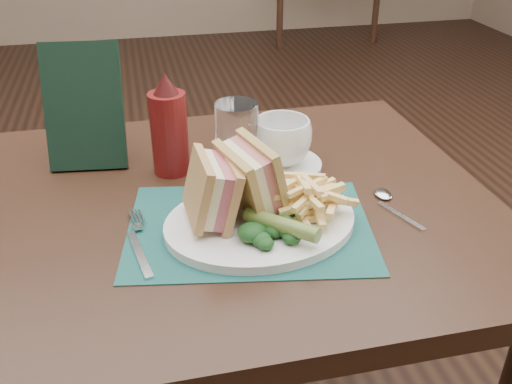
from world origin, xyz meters
TOP-DOWN VIEW (x-y plane):
  - floor at (0.00, 0.00)m, footprint 7.00×7.00m
  - wall_back at (0.00, 3.50)m, footprint 6.00×0.00m
  - table_main at (0.00, -0.50)m, footprint 0.90×0.75m
  - placemat at (0.02, -0.60)m, footprint 0.42×0.33m
  - plate at (0.04, -0.60)m, footprint 0.33×0.27m
  - sandwich_half_a at (-0.06, -0.59)m, footprint 0.08×0.11m
  - sandwich_half_b at (0.01, -0.58)m, footprint 0.11×0.13m
  - kale_garnish at (0.04, -0.66)m, footprint 0.11×0.08m
  - pickle_spear at (0.05, -0.66)m, footprint 0.10×0.10m
  - fries_pile at (0.11, -0.58)m, footprint 0.18×0.20m
  - fork at (-0.15, -0.60)m, footprint 0.06×0.17m
  - spoon at (0.26, -0.59)m, footprint 0.08×0.15m
  - saucer at (0.12, -0.41)m, footprint 0.16×0.16m
  - coffee_cup at (0.12, -0.41)m, footprint 0.15×0.15m
  - drinking_glass at (0.04, -0.40)m, footprint 0.10×0.10m
  - ketchup_bottle at (-0.08, -0.38)m, footprint 0.07×0.07m
  - check_presenter at (-0.22, -0.31)m, footprint 0.15×0.10m

SIDE VIEW (x-z plane):
  - floor at x=0.00m, z-range 0.00..0.00m
  - wall_back at x=0.00m, z-range -3.00..3.00m
  - table_main at x=0.00m, z-range 0.00..0.75m
  - placemat at x=0.02m, z-range 0.75..0.75m
  - spoon at x=0.26m, z-range 0.75..0.76m
  - saucer at x=0.12m, z-range 0.75..0.76m
  - fork at x=-0.15m, z-range 0.75..0.76m
  - plate at x=0.04m, z-range 0.75..0.77m
  - kale_garnish at x=0.04m, z-range 0.77..0.79m
  - pickle_spear at x=0.05m, z-range 0.78..0.80m
  - fries_pile at x=0.11m, z-range 0.77..0.83m
  - coffee_cup at x=0.12m, z-range 0.76..0.85m
  - drinking_glass at x=0.04m, z-range 0.75..0.88m
  - sandwich_half_a at x=-0.06m, z-range 0.77..0.88m
  - sandwich_half_b at x=0.01m, z-range 0.77..0.88m
  - ketchup_bottle at x=-0.08m, z-range 0.75..0.94m
  - check_presenter at x=-0.22m, z-range 0.75..0.97m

